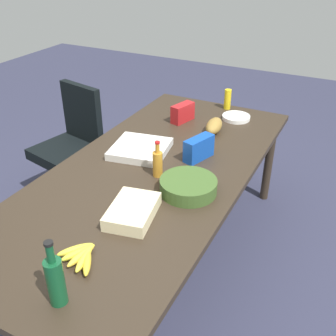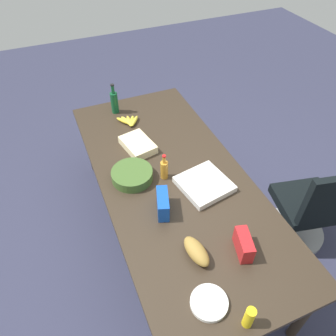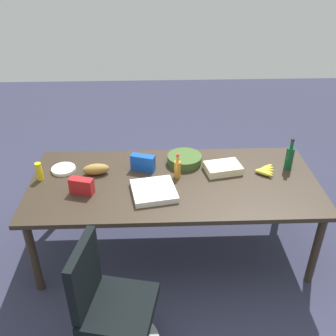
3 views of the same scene
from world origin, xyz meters
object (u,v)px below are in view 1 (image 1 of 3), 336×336
at_px(sheet_cake, 133,211).
at_px(mustard_bottle, 228,99).
at_px(conference_table, 152,179).
at_px(dressing_bottle, 158,163).
at_px(paper_plate_stack, 236,117).
at_px(bread_loaf, 214,126).
at_px(banana_bunch, 81,256).
at_px(salad_bowl, 188,186).
at_px(pizza_box, 140,149).
at_px(chip_bag_blue, 199,148).
at_px(office_chair, 72,156).
at_px(wine_bottle, 55,280).
at_px(chip_bag_red, 183,113).

relative_size(sheet_cake, mustard_bottle, 1.92).
height_order(conference_table, dressing_bottle, dressing_bottle).
xyz_separation_m(paper_plate_stack, mustard_bottle, (-0.18, -0.14, 0.07)).
xyz_separation_m(paper_plate_stack, bread_loaf, (0.31, -0.07, 0.04)).
height_order(sheet_cake, banana_bunch, sheet_cake).
bearing_deg(banana_bunch, salad_bowl, 164.51).
bearing_deg(paper_plate_stack, conference_table, -11.73).
height_order(pizza_box, chip_bag_blue, chip_bag_blue).
bearing_deg(office_chair, chip_bag_blue, 80.64).
bearing_deg(mustard_bottle, chip_bag_blue, 8.13).
xyz_separation_m(pizza_box, bread_loaf, (-0.52, 0.33, 0.03)).
distance_m(banana_bunch, bread_loaf, 1.54).
bearing_deg(chip_bag_blue, office_chair, -99.36).
xyz_separation_m(sheet_cake, dressing_bottle, (-0.42, -0.08, 0.05)).
xyz_separation_m(sheet_cake, banana_bunch, (0.38, -0.04, -0.01)).
bearing_deg(conference_table, mustard_bottle, 176.64).
relative_size(wine_bottle, pizza_box, 0.86).
xyz_separation_m(paper_plate_stack, sheet_cake, (1.47, -0.07, 0.02)).
bearing_deg(pizza_box, dressing_bottle, 39.00).
distance_m(salad_bowl, banana_bunch, 0.75).
xyz_separation_m(office_chair, salad_bowl, (0.60, 1.38, 0.44)).
distance_m(paper_plate_stack, wine_bottle, 2.09).
bearing_deg(office_chair, wine_bottle, 38.58).
bearing_deg(salad_bowl, paper_plate_stack, -175.18).
relative_size(paper_plate_stack, bread_loaf, 0.92).
bearing_deg(chip_bag_blue, sheet_cake, -4.44).
relative_size(paper_plate_stack, chip_bag_blue, 1.00).
bearing_deg(pizza_box, salad_bowl, 48.56).
bearing_deg(office_chair, paper_plate_stack, 112.34).
distance_m(office_chair, dressing_bottle, 1.34).
bearing_deg(sheet_cake, paper_plate_stack, 177.39).
height_order(dressing_bottle, chip_bag_red, dressing_bottle).
bearing_deg(banana_bunch, pizza_box, -164.18).
xyz_separation_m(wine_bottle, banana_bunch, (-0.23, -0.07, -0.09)).
relative_size(dressing_bottle, bread_loaf, 0.97).
xyz_separation_m(conference_table, mustard_bottle, (-1.19, 0.07, 0.15)).
xyz_separation_m(sheet_cake, chip_bag_blue, (-0.73, 0.06, 0.04)).
distance_m(conference_table, sheet_cake, 0.49).
relative_size(salad_bowl, pizza_box, 0.91).
xyz_separation_m(mustard_bottle, wine_bottle, (2.26, 0.10, 0.04)).
height_order(dressing_bottle, banana_bunch, dressing_bottle).
bearing_deg(chip_bag_blue, mustard_bottle, -171.87).
distance_m(salad_bowl, bread_loaf, 0.84).
distance_m(salad_bowl, mustard_bottle, 1.33).
bearing_deg(office_chair, pizza_box, 70.96).
distance_m(pizza_box, banana_bunch, 1.06).
xyz_separation_m(banana_bunch, bread_loaf, (-1.54, 0.04, 0.03)).
height_order(conference_table, wine_bottle, wine_bottle).
bearing_deg(mustard_bottle, banana_bunch, 0.98).
relative_size(banana_bunch, bread_loaf, 0.94).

